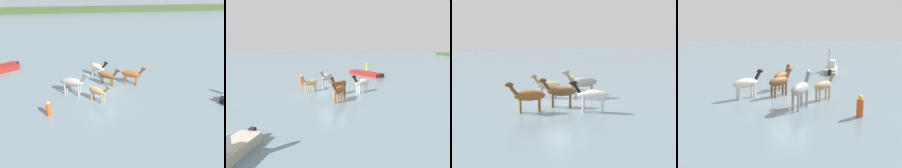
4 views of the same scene
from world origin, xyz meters
The scene contains 7 objects.
ground_plane centered at (0.00, 0.00, 0.00)m, with size 157.32×157.32×0.00m, color slate.
horse_mid_herd centered at (2.92, 0.65, 0.98)m, with size 2.20×1.37×1.78m.
horse_dun_straggler centered at (-0.36, -2.14, 0.92)m, with size 1.82×1.68×1.67m.
horse_chestnut_trailing centered at (-0.01, 2.78, 1.00)m, with size 1.80×1.98×1.81m.
horse_dark_mare centered at (0.67, 0.69, 0.99)m, with size 2.02×1.75×1.80m.
horse_rear_stallion centered at (-2.33, -0.65, 1.13)m, with size 2.56×1.45×2.04m.
buoy_channel_marker centered at (-3.97, -3.65, 0.51)m, with size 0.36×0.36×1.14m.
Camera 3 is at (11.30, 14.64, 4.19)m, focal length 46.44 mm.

